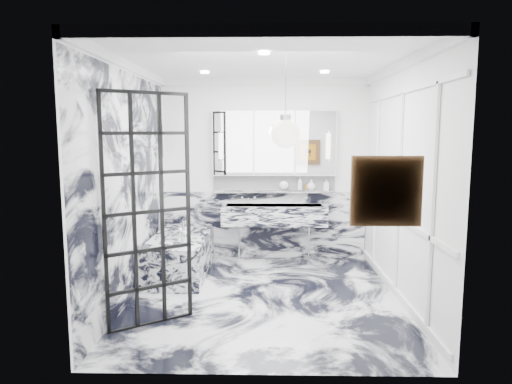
{
  "coord_description": "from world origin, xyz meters",
  "views": [
    {
      "loc": [
        0.02,
        -5.34,
        2.0
      ],
      "look_at": [
        -0.11,
        0.5,
        1.22
      ],
      "focal_mm": 32.0,
      "sensor_mm": 36.0,
      "label": 1
    }
  ],
  "objects_px": {
    "trough_sink": "(274,215)",
    "mirror_cabinet": "(274,143)",
    "bathtub": "(181,255)",
    "crittall_door": "(148,212)"
  },
  "relations": [
    {
      "from": "crittall_door",
      "to": "trough_sink",
      "type": "distance_m",
      "value": 2.75
    },
    {
      "from": "trough_sink",
      "to": "mirror_cabinet",
      "type": "height_order",
      "value": "mirror_cabinet"
    },
    {
      "from": "mirror_cabinet",
      "to": "bathtub",
      "type": "bearing_deg",
      "value": -147.94
    },
    {
      "from": "crittall_door",
      "to": "bathtub",
      "type": "height_order",
      "value": "crittall_door"
    },
    {
      "from": "trough_sink",
      "to": "bathtub",
      "type": "xyz_separation_m",
      "value": [
        -1.33,
        -0.66,
        -0.45
      ]
    },
    {
      "from": "crittall_door",
      "to": "mirror_cabinet",
      "type": "xyz_separation_m",
      "value": [
        1.32,
        2.53,
        0.63
      ]
    },
    {
      "from": "crittall_door",
      "to": "mirror_cabinet",
      "type": "distance_m",
      "value": 2.93
    },
    {
      "from": "trough_sink",
      "to": "crittall_door",
      "type": "bearing_deg",
      "value": -119.25
    },
    {
      "from": "trough_sink",
      "to": "mirror_cabinet",
      "type": "xyz_separation_m",
      "value": [
        -0.0,
        0.17,
        1.09
      ]
    },
    {
      "from": "crittall_door",
      "to": "mirror_cabinet",
      "type": "height_order",
      "value": "crittall_door"
    }
  ]
}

